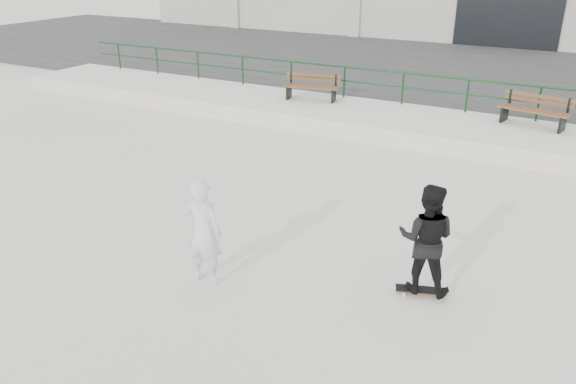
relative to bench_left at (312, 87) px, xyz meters
The scene contains 9 objects.
ground 10.71m from the bench_left, 69.16° to the right, with size 120.00×120.00×0.00m, color white.
ledge 3.88m from the bench_left, ahead, with size 30.00×3.00×0.50m, color silver.
parking_strip 8.90m from the bench_left, 64.69° to the left, with size 60.00×14.00×0.50m, color #313131.
railing 3.90m from the bench_left, 12.28° to the left, with size 28.00×0.06×1.03m.
bench_left is the anchor object (origin of this frame).
bench_right 6.77m from the bench_left, ahead, with size 1.97×0.93×0.88m.
skateboard 10.69m from the bench_left, 54.30° to the right, with size 0.80×0.45×0.09m.
standing_skater 10.65m from the bench_left, 54.30° to the right, with size 0.88×0.68×1.81m, color black.
seated_skater 10.39m from the bench_left, 73.40° to the right, with size 0.66×0.43×1.82m, color silver.
Camera 1 is at (4.17, -6.35, 5.09)m, focal length 35.00 mm.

